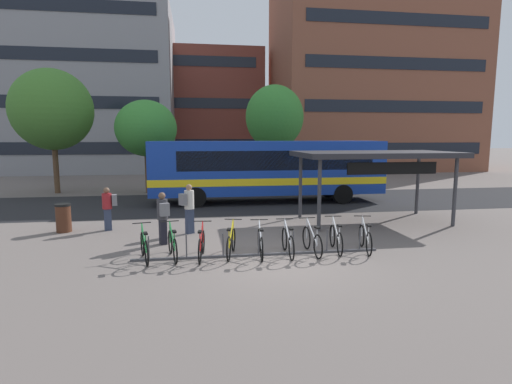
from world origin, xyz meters
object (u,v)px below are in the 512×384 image
(commuter_grey_pack_2, at_px, (188,205))
(parked_bicycle_silver_6, at_px, (312,241))
(commuter_grey_pack_0, at_px, (163,215))
(trash_bin, at_px, (63,218))
(commuter_grey_pack_1, at_px, (108,206))
(transit_shelter, at_px, (375,156))
(parked_bicycle_red_2, at_px, (202,246))
(parked_bicycle_green_0, at_px, (144,248))
(street_tree_1, at_px, (275,117))
(parked_bicycle_white_7, at_px, (336,239))
(parked_bicycle_green_1, at_px, (173,245))
(street_tree_2, at_px, (52,110))
(parked_bicycle_silver_4, at_px, (260,244))
(parked_bicycle_white_8, at_px, (365,239))
(parked_bicycle_yellow_3, at_px, (231,243))
(city_bus, at_px, (266,168))
(street_tree_0, at_px, (146,128))
(parked_bicycle_silver_5, at_px, (288,242))

(commuter_grey_pack_2, bearing_deg, parked_bicycle_silver_6, -75.17)
(commuter_grey_pack_0, xyz_separation_m, trash_bin, (-3.69, 2.28, -0.44))
(commuter_grey_pack_1, height_order, trash_bin, commuter_grey_pack_1)
(transit_shelter, distance_m, trash_bin, 12.04)
(commuter_grey_pack_1, bearing_deg, parked_bicycle_red_2, 117.20)
(parked_bicycle_green_0, bearing_deg, trash_bin, 26.65)
(transit_shelter, distance_m, street_tree_1, 14.34)
(parked_bicycle_green_0, relative_size, parked_bicycle_white_7, 0.98)
(parked_bicycle_green_1, relative_size, street_tree_2, 0.23)
(parked_bicycle_green_0, bearing_deg, commuter_grey_pack_1, 10.43)
(parked_bicycle_silver_6, relative_size, commuter_grey_pack_1, 1.08)
(parked_bicycle_green_1, height_order, parked_bicycle_red_2, same)
(commuter_grey_pack_0, bearing_deg, parked_bicycle_silver_6, -131.84)
(parked_bicycle_green_0, relative_size, parked_bicycle_green_1, 0.99)
(parked_bicycle_red_2, bearing_deg, commuter_grey_pack_1, 45.30)
(parked_bicycle_silver_4, xyz_separation_m, parked_bicycle_white_8, (3.20, 0.07, 0.00))
(parked_bicycle_yellow_3, distance_m, trash_bin, 6.91)
(transit_shelter, bearing_deg, parked_bicycle_green_0, -155.30)
(transit_shelter, bearing_deg, city_bus, 121.57)
(parked_bicycle_silver_6, distance_m, street_tree_1, 18.82)
(trash_bin, bearing_deg, transit_shelter, -0.04)
(street_tree_0, bearing_deg, transit_shelter, -45.23)
(trash_bin, bearing_deg, parked_bicycle_silver_5, -28.83)
(street_tree_2, bearing_deg, parked_bicycle_silver_4, -55.53)
(parked_bicycle_red_2, distance_m, commuter_grey_pack_1, 5.26)
(transit_shelter, bearing_deg, parked_bicycle_white_7, -127.85)
(parked_bicycle_silver_4, distance_m, commuter_grey_pack_1, 6.46)
(parked_bicycle_silver_5, distance_m, street_tree_1, 18.97)
(city_bus, height_order, transit_shelter, city_bus)
(street_tree_0, bearing_deg, parked_bicycle_green_0, -84.11)
(commuter_grey_pack_2, bearing_deg, street_tree_0, 68.50)
(parked_bicycle_white_7, bearing_deg, parked_bicycle_silver_6, 106.81)
(parked_bicycle_silver_6, bearing_deg, street_tree_1, -10.45)
(street_tree_0, bearing_deg, parked_bicycle_silver_4, -71.64)
(parked_bicycle_green_0, height_order, street_tree_0, street_tree_0)
(commuter_grey_pack_0, relative_size, street_tree_2, 0.23)
(parked_bicycle_green_0, height_order, trash_bin, trash_bin)
(parked_bicycle_silver_5, bearing_deg, parked_bicycle_silver_6, -85.26)
(parked_bicycle_red_2, height_order, commuter_grey_pack_0, commuter_grey_pack_0)
(trash_bin, bearing_deg, city_bus, 33.19)
(parked_bicycle_green_0, bearing_deg, parked_bicycle_green_1, -95.26)
(parked_bicycle_yellow_3, height_order, street_tree_0, street_tree_0)
(parked_bicycle_green_1, xyz_separation_m, parked_bicycle_silver_5, (3.28, -0.16, 0.00))
(parked_bicycle_yellow_3, relative_size, parked_bicycle_silver_5, 0.98)
(parked_bicycle_silver_5, distance_m, parked_bicycle_silver_6, 0.74)
(parked_bicycle_silver_5, bearing_deg, commuter_grey_pack_2, 44.51)
(street_tree_0, height_order, street_tree_1, street_tree_1)
(parked_bicycle_silver_6, height_order, street_tree_2, street_tree_2)
(parked_bicycle_silver_4, relative_size, commuter_grey_pack_2, 0.97)
(parked_bicycle_silver_4, distance_m, street_tree_2, 18.56)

